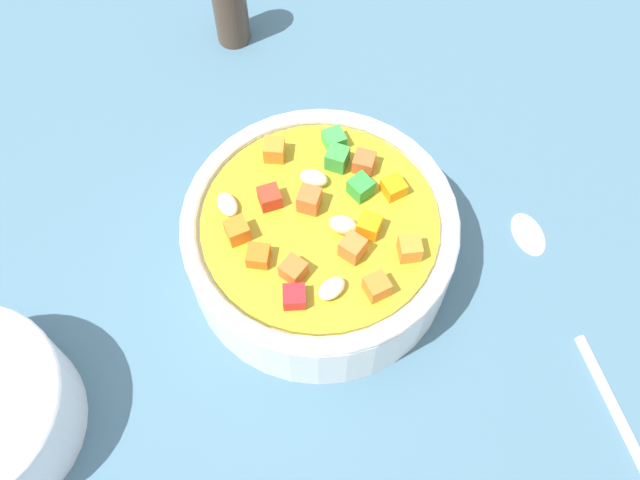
{
  "coord_description": "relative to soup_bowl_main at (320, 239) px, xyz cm",
  "views": [
    {
      "loc": [
        -19.26,
        -8.24,
        41.75
      ],
      "look_at": [
        0.0,
        0.0,
        2.98
      ],
      "focal_mm": 39.5,
      "sensor_mm": 36.0,
      "label": 1
    }
  ],
  "objects": [
    {
      "name": "spoon",
      "position": [
        0.96,
        -17.51,
        -2.77
      ],
      "size": [
        19.53,
        16.41,
        0.78
      ],
      "rotation": [
        0.0,
        0.0,
        6.97
      ],
      "color": "silver",
      "rests_on": "ground_plane"
    },
    {
      "name": "soup_bowl_main",
      "position": [
        0.0,
        0.0,
        0.0
      ],
      "size": [
        16.81,
        16.81,
        6.8
      ],
      "color": "white",
      "rests_on": "ground_plane"
    },
    {
      "name": "ground_plane",
      "position": [
        -0.0,
        0.0,
        -4.14
      ],
      "size": [
        140.0,
        140.0,
        2.0
      ],
      "primitive_type": "cube",
      "color": "#42667A"
    }
  ]
}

